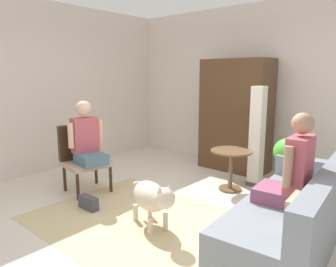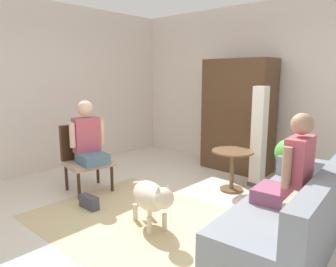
{
  "view_description": "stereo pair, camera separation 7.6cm",
  "coord_description": "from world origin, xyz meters",
  "px_view_note": "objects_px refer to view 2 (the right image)",
  "views": [
    {
      "loc": [
        2.32,
        -2.61,
        1.66
      ],
      "look_at": [
        -0.05,
        0.12,
        0.98
      ],
      "focal_mm": 33.65,
      "sensor_mm": 36.0,
      "label": 1
    },
    {
      "loc": [
        2.38,
        -2.56,
        1.66
      ],
      "look_at": [
        -0.05,
        0.12,
        0.98
      ],
      "focal_mm": 33.65,
      "sensor_mm": 36.0,
      "label": 2
    }
  ],
  "objects_px": {
    "person_on_armchair": "(88,138)",
    "round_end_table": "(232,163)",
    "column_lamp": "(259,138)",
    "handbag": "(89,202)",
    "armchair": "(84,153)",
    "couch": "(293,218)",
    "armoire_cabinet": "(238,116)",
    "dog": "(151,197)",
    "potted_plant": "(291,165)",
    "person_on_couch": "(292,170)"
  },
  "relations": [
    {
      "from": "column_lamp",
      "to": "armchair",
      "type": "bearing_deg",
      "value": -135.32
    },
    {
      "from": "round_end_table",
      "to": "column_lamp",
      "type": "height_order",
      "value": "column_lamp"
    },
    {
      "from": "couch",
      "to": "potted_plant",
      "type": "bearing_deg",
      "value": 112.73
    },
    {
      "from": "armchair",
      "to": "round_end_table",
      "type": "bearing_deg",
      "value": 39.94
    },
    {
      "from": "column_lamp",
      "to": "armoire_cabinet",
      "type": "relative_size",
      "value": 0.78
    },
    {
      "from": "armchair",
      "to": "person_on_couch",
      "type": "relative_size",
      "value": 1.06
    },
    {
      "from": "potted_plant",
      "to": "column_lamp",
      "type": "xyz_separation_m",
      "value": [
        -0.6,
        0.27,
        0.24
      ]
    },
    {
      "from": "person_on_couch",
      "to": "handbag",
      "type": "height_order",
      "value": "person_on_couch"
    },
    {
      "from": "couch",
      "to": "column_lamp",
      "type": "relative_size",
      "value": 1.41
    },
    {
      "from": "round_end_table",
      "to": "armoire_cabinet",
      "type": "relative_size",
      "value": 0.31
    },
    {
      "from": "person_on_armchair",
      "to": "round_end_table",
      "type": "relative_size",
      "value": 1.45
    },
    {
      "from": "person_on_couch",
      "to": "armoire_cabinet",
      "type": "distance_m",
      "value": 2.56
    },
    {
      "from": "couch",
      "to": "column_lamp",
      "type": "distance_m",
      "value": 1.76
    },
    {
      "from": "dog",
      "to": "column_lamp",
      "type": "distance_m",
      "value": 2.07
    },
    {
      "from": "person_on_armchair",
      "to": "round_end_table",
      "type": "bearing_deg",
      "value": 43.34
    },
    {
      "from": "couch",
      "to": "armchair",
      "type": "bearing_deg",
      "value": -170.82
    },
    {
      "from": "handbag",
      "to": "potted_plant",
      "type": "bearing_deg",
      "value": 47.09
    },
    {
      "from": "dog",
      "to": "handbag",
      "type": "distance_m",
      "value": 0.99
    },
    {
      "from": "armchair",
      "to": "handbag",
      "type": "xyz_separation_m",
      "value": [
        0.65,
        -0.38,
        -0.46
      ]
    },
    {
      "from": "round_end_table",
      "to": "armoire_cabinet",
      "type": "distance_m",
      "value": 1.22
    },
    {
      "from": "round_end_table",
      "to": "dog",
      "type": "distance_m",
      "value": 1.59
    },
    {
      "from": "dog",
      "to": "armoire_cabinet",
      "type": "relative_size",
      "value": 0.44
    },
    {
      "from": "armchair",
      "to": "dog",
      "type": "relative_size",
      "value": 1.12
    },
    {
      "from": "person_on_couch",
      "to": "armoire_cabinet",
      "type": "bearing_deg",
      "value": 131.13
    },
    {
      "from": "dog",
      "to": "handbag",
      "type": "relative_size",
      "value": 2.9
    },
    {
      "from": "column_lamp",
      "to": "handbag",
      "type": "xyz_separation_m",
      "value": [
        -1.18,
        -2.19,
        -0.66
      ]
    },
    {
      "from": "round_end_table",
      "to": "handbag",
      "type": "relative_size",
      "value": 2.03
    },
    {
      "from": "potted_plant",
      "to": "armoire_cabinet",
      "type": "bearing_deg",
      "value": 147.1
    },
    {
      "from": "potted_plant",
      "to": "person_on_couch",
      "type": "bearing_deg",
      "value": -69.5
    },
    {
      "from": "armchair",
      "to": "person_on_armchair",
      "type": "xyz_separation_m",
      "value": [
        0.16,
        -0.03,
        0.24
      ]
    },
    {
      "from": "dog",
      "to": "handbag",
      "type": "bearing_deg",
      "value": -169.59
    },
    {
      "from": "couch",
      "to": "person_on_armchair",
      "type": "relative_size",
      "value": 2.44
    },
    {
      "from": "armchair",
      "to": "armoire_cabinet",
      "type": "relative_size",
      "value": 0.5
    },
    {
      "from": "dog",
      "to": "armoire_cabinet",
      "type": "distance_m",
      "value": 2.66
    },
    {
      "from": "round_end_table",
      "to": "handbag",
      "type": "bearing_deg",
      "value": -119.54
    },
    {
      "from": "couch",
      "to": "handbag",
      "type": "distance_m",
      "value": 2.39
    },
    {
      "from": "person_on_armchair",
      "to": "dog",
      "type": "relative_size",
      "value": 1.01
    },
    {
      "from": "armchair",
      "to": "dog",
      "type": "distance_m",
      "value": 1.61
    },
    {
      "from": "person_on_armchair",
      "to": "armchair",
      "type": "bearing_deg",
      "value": 170.16
    },
    {
      "from": "armchair",
      "to": "person_on_armchair",
      "type": "height_order",
      "value": "person_on_armchair"
    },
    {
      "from": "couch",
      "to": "person_on_couch",
      "type": "bearing_deg",
      "value": -135.39
    },
    {
      "from": "column_lamp",
      "to": "armoire_cabinet",
      "type": "height_order",
      "value": "armoire_cabinet"
    },
    {
      "from": "person_on_armchair",
      "to": "round_end_table",
      "type": "height_order",
      "value": "person_on_armchair"
    },
    {
      "from": "round_end_table",
      "to": "handbag",
      "type": "xyz_separation_m",
      "value": [
        -1.0,
        -1.76,
        -0.32
      ]
    },
    {
      "from": "potted_plant",
      "to": "armoire_cabinet",
      "type": "relative_size",
      "value": 0.45
    },
    {
      "from": "armchair",
      "to": "column_lamp",
      "type": "relative_size",
      "value": 0.64
    },
    {
      "from": "person_on_armchair",
      "to": "column_lamp",
      "type": "xyz_separation_m",
      "value": [
        1.67,
        1.83,
        -0.05
      ]
    },
    {
      "from": "person_on_armchair",
      "to": "handbag",
      "type": "bearing_deg",
      "value": -35.88
    },
    {
      "from": "person_on_armchair",
      "to": "handbag",
      "type": "relative_size",
      "value": 2.94
    },
    {
      "from": "dog",
      "to": "column_lamp",
      "type": "bearing_deg",
      "value": 83.23
    }
  ]
}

